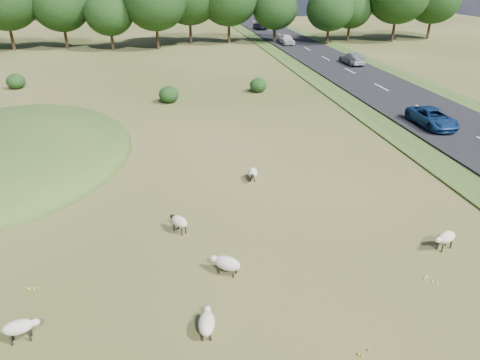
# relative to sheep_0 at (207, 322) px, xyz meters

# --- Properties ---
(ground) EXTENTS (160.00, 160.00, 0.00)m
(ground) POSITION_rel_sheep_0_xyz_m (0.71, 25.14, -0.45)
(ground) COLOR #364A17
(ground) RESTS_ON ground
(mound) EXTENTS (16.00, 20.00, 4.00)m
(mound) POSITION_rel_sheep_0_xyz_m (-11.29, 17.14, -0.45)
(mound) COLOR #33561E
(mound) RESTS_ON ground
(road) EXTENTS (8.00, 150.00, 0.25)m
(road) POSITION_rel_sheep_0_xyz_m (20.71, 35.14, -0.33)
(road) COLOR black
(road) RESTS_ON ground
(treeline) EXTENTS (96.28, 14.66, 11.70)m
(treeline) POSITION_rel_sheep_0_xyz_m (-0.35, 60.58, 6.11)
(treeline) COLOR black
(treeline) RESTS_ON ground
(shrubs) EXTENTS (25.62, 9.61, 1.50)m
(shrubs) POSITION_rel_sheep_0_xyz_m (-3.60, 31.59, 0.28)
(shrubs) COLOR black
(shrubs) RESTS_ON ground
(sheep_0) EXTENTS (0.69, 1.28, 0.72)m
(sheep_0) POSITION_rel_sheep_0_xyz_m (0.00, 0.00, 0.00)
(sheep_0) COLOR beige
(sheep_0) RESTS_ON ground
(sheep_1) EXTENTS (1.17, 0.65, 0.82)m
(sheep_1) POSITION_rel_sheep_0_xyz_m (-5.92, 0.71, 0.12)
(sheep_1) COLOR beige
(sheep_1) RESTS_ON ground
(sheep_2) EXTENTS (1.23, 0.82, 0.86)m
(sheep_2) POSITION_rel_sheep_0_xyz_m (10.52, 2.97, 0.15)
(sheep_2) COLOR beige
(sheep_2) RESTS_ON ground
(sheep_3) EXTENTS (1.31, 1.09, 0.76)m
(sheep_3) POSITION_rel_sheep_0_xyz_m (1.09, 2.97, 0.03)
(sheep_3) COLOR beige
(sheep_3) RESTS_ON ground
(sheep_4) EXTENTS (0.95, 1.11, 0.81)m
(sheep_4) POSITION_rel_sheep_0_xyz_m (-0.60, 6.28, 0.12)
(sheep_4) COLOR beige
(sheep_4) RESTS_ON ground
(sheep_5) EXTENTS (0.75, 1.26, 0.70)m
(sheep_5) POSITION_rel_sheep_0_xyz_m (3.78, 11.02, -0.01)
(sheep_5) COLOR beige
(sheep_5) RESTS_ON ground
(car_1) EXTENTS (1.79, 4.41, 1.28)m
(car_1) POSITION_rel_sheep_0_xyz_m (22.61, 94.23, 0.44)
(car_1) COLOR #95969C
(car_1) RESTS_ON road
(car_2) EXTENTS (2.08, 4.52, 1.25)m
(car_2) POSITION_rel_sheep_0_xyz_m (18.81, 77.53, 0.43)
(car_2) COLOR black
(car_2) RESTS_ON road
(car_3) EXTENTS (2.16, 4.69, 1.30)m
(car_3) POSITION_rel_sheep_0_xyz_m (18.81, 17.32, 0.45)
(car_3) COLOR navy
(car_3) RESTS_ON road
(car_4) EXTENTS (1.96, 4.83, 1.40)m
(car_4) POSITION_rel_sheep_0_xyz_m (22.61, 40.99, 0.50)
(car_4) COLOR #A7AAAF
(car_4) RESTS_ON road
(car_6) EXTENTS (1.82, 4.51, 1.54)m
(car_6) POSITION_rel_sheep_0_xyz_m (18.81, 58.03, 0.57)
(car_6) COLOR white
(car_6) RESTS_ON road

